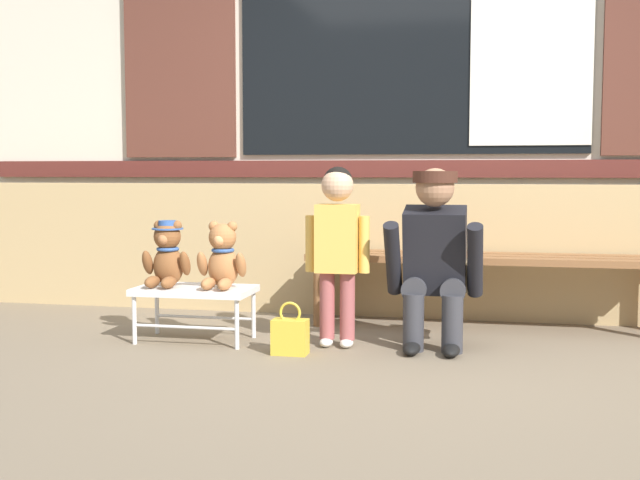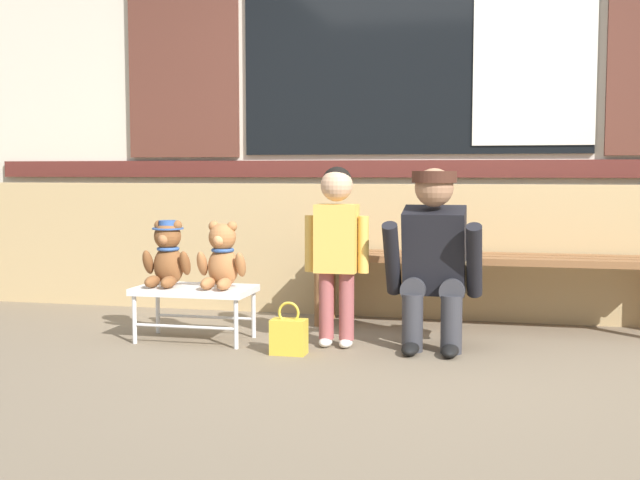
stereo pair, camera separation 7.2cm
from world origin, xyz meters
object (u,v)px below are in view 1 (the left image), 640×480
(teddy_bear_with_hat, at_px, (167,255))
(teddy_bear_plain, at_px, (222,258))
(child_standing, at_px, (337,236))
(small_display_bench, at_px, (195,293))
(handbag_on_ground, at_px, (290,336))
(adult_crouching, at_px, (437,258))
(wooden_bench_long, at_px, (484,266))

(teddy_bear_with_hat, height_order, teddy_bear_plain, same)
(teddy_bear_with_hat, xyz_separation_m, child_standing, (0.95, 0.03, 0.12))
(small_display_bench, height_order, child_standing, child_standing)
(small_display_bench, xyz_separation_m, child_standing, (0.79, 0.03, 0.33))
(handbag_on_ground, bearing_deg, child_standing, 49.63)
(teddy_bear_plain, xyz_separation_m, child_standing, (0.63, 0.03, 0.13))
(child_standing, bearing_deg, small_display_bench, -177.99)
(adult_crouching, bearing_deg, teddy_bear_with_hat, -176.74)
(handbag_on_ground, bearing_deg, teddy_bear_with_hat, 164.51)
(adult_crouching, bearing_deg, teddy_bear_plain, -175.80)
(handbag_on_ground, bearing_deg, wooden_bench_long, 43.79)
(small_display_bench, bearing_deg, handbag_on_ground, -19.20)
(wooden_bench_long, distance_m, child_standing, 1.04)
(child_standing, bearing_deg, teddy_bear_plain, -177.60)
(teddy_bear_plain, distance_m, handbag_on_ground, 0.61)
(wooden_bench_long, relative_size, adult_crouching, 2.21)
(teddy_bear_plain, height_order, adult_crouching, adult_crouching)
(teddy_bear_with_hat, distance_m, handbag_on_ground, 0.87)
(wooden_bench_long, relative_size, teddy_bear_plain, 5.78)
(small_display_bench, distance_m, adult_crouching, 1.33)
(small_display_bench, bearing_deg, child_standing, 2.01)
(wooden_bench_long, xyz_separation_m, teddy_bear_plain, (-1.39, -0.71, 0.09))
(teddy_bear_with_hat, height_order, adult_crouching, adult_crouching)
(teddy_bear_plain, relative_size, adult_crouching, 0.38)
(wooden_bench_long, distance_m, teddy_bear_plain, 1.56)
(teddy_bear_with_hat, bearing_deg, adult_crouching, 3.26)
(teddy_bear_with_hat, relative_size, adult_crouching, 0.38)
(teddy_bear_with_hat, bearing_deg, handbag_on_ground, -15.49)
(teddy_bear_with_hat, relative_size, child_standing, 0.38)
(child_standing, bearing_deg, wooden_bench_long, 42.02)
(adult_crouching, bearing_deg, handbag_on_ground, -157.81)
(wooden_bench_long, bearing_deg, child_standing, -137.98)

